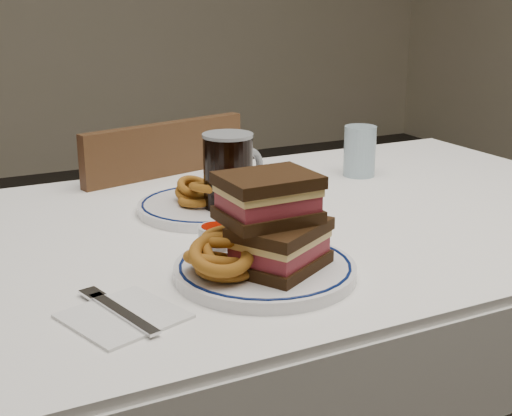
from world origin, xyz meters
name	(u,v)px	position (x,y,z in m)	size (l,w,h in m)	color
dining_table	(315,266)	(0.00, 0.00, 0.64)	(1.27, 0.87, 0.75)	white
chair_far	(145,278)	(-0.18, 0.49, 0.47)	(0.48, 0.48, 0.86)	#3F2214
main_plate	(265,269)	(-0.22, -0.22, 0.76)	(0.26, 0.26, 0.02)	white
reuben_sandwich	(274,222)	(-0.21, -0.23, 0.83)	(0.16, 0.15, 0.13)	black
onion_rings_main	(223,255)	(-0.29, -0.22, 0.79)	(0.12, 0.12, 0.07)	brown
ketchup_ramekin	(216,235)	(-0.25, -0.12, 0.79)	(0.06, 0.06, 0.03)	silver
beer_mug	(229,174)	(-0.15, 0.06, 0.83)	(0.13, 0.09, 0.15)	black
water_glass	(360,151)	(0.22, 0.19, 0.80)	(0.07, 0.07, 0.11)	#9DBBCA
far_plate	(206,206)	(-0.18, 0.10, 0.76)	(0.25, 0.25, 0.02)	white
onion_rings_far	(199,192)	(-0.19, 0.10, 0.79)	(0.09, 0.12, 0.06)	brown
napkin_fork	(122,315)	(-0.44, -0.26, 0.75)	(0.16, 0.18, 0.01)	white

